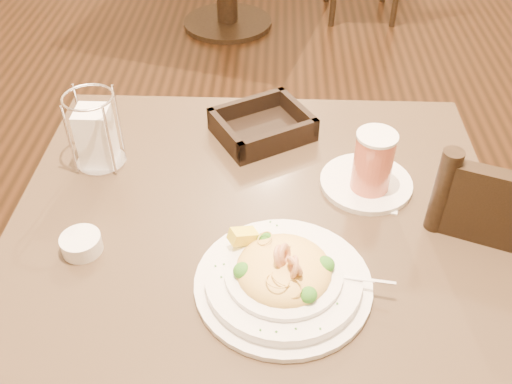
{
  "coord_description": "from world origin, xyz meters",
  "views": [
    {
      "loc": [
        0.03,
        -0.71,
        1.48
      ],
      "look_at": [
        0.0,
        0.02,
        0.84
      ],
      "focal_mm": 40.0,
      "sensor_mm": 36.0,
      "label": 1
    }
  ],
  "objects_px": {
    "butter_ramekin": "(81,244)",
    "bread_basket": "(262,127)",
    "pasta_bowl": "(283,275)",
    "napkin_caddy": "(96,135)",
    "drink_glass": "(373,164)",
    "dining_chair_near": "(502,297)",
    "main_table": "(256,316)",
    "side_plate": "(366,183)"
  },
  "relations": [
    {
      "from": "dining_chair_near",
      "to": "pasta_bowl",
      "type": "distance_m",
      "value": 0.6
    },
    {
      "from": "dining_chair_near",
      "to": "bread_basket",
      "type": "relative_size",
      "value": 3.84
    },
    {
      "from": "bread_basket",
      "to": "dining_chair_near",
      "type": "bearing_deg",
      "value": -21.88
    },
    {
      "from": "drink_glass",
      "to": "side_plate",
      "type": "relative_size",
      "value": 0.76
    },
    {
      "from": "drink_glass",
      "to": "butter_ramekin",
      "type": "height_order",
      "value": "drink_glass"
    },
    {
      "from": "napkin_caddy",
      "to": "main_table",
      "type": "bearing_deg",
      "value": -30.87
    },
    {
      "from": "dining_chair_near",
      "to": "pasta_bowl",
      "type": "height_order",
      "value": "dining_chair_near"
    },
    {
      "from": "butter_ramekin",
      "to": "bread_basket",
      "type": "bearing_deg",
      "value": 49.82
    },
    {
      "from": "bread_basket",
      "to": "pasta_bowl",
      "type": "bearing_deg",
      "value": -83.7
    },
    {
      "from": "drink_glass",
      "to": "side_plate",
      "type": "distance_m",
      "value": 0.06
    },
    {
      "from": "pasta_bowl",
      "to": "drink_glass",
      "type": "relative_size",
      "value": 2.33
    },
    {
      "from": "bread_basket",
      "to": "butter_ramekin",
      "type": "xyz_separation_m",
      "value": [
        -0.3,
        -0.35,
        -0.0
      ]
    },
    {
      "from": "side_plate",
      "to": "main_table",
      "type": "bearing_deg",
      "value": -146.16
    },
    {
      "from": "napkin_caddy",
      "to": "side_plate",
      "type": "relative_size",
      "value": 0.89
    },
    {
      "from": "dining_chair_near",
      "to": "napkin_caddy",
      "type": "relative_size",
      "value": 5.88
    },
    {
      "from": "drink_glass",
      "to": "napkin_caddy",
      "type": "xyz_separation_m",
      "value": [
        -0.54,
        0.07,
        0.0
      ]
    },
    {
      "from": "dining_chair_near",
      "to": "bread_basket",
      "type": "distance_m",
      "value": 0.64
    },
    {
      "from": "side_plate",
      "to": "bread_basket",
      "type": "bearing_deg",
      "value": 142.04
    },
    {
      "from": "bread_basket",
      "to": "side_plate",
      "type": "relative_size",
      "value": 1.36
    },
    {
      "from": "drink_glass",
      "to": "side_plate",
      "type": "xyz_separation_m",
      "value": [
        -0.0,
        0.02,
        -0.06
      ]
    },
    {
      "from": "main_table",
      "to": "napkin_caddy",
      "type": "xyz_separation_m",
      "value": [
        -0.32,
        0.19,
        0.31
      ]
    },
    {
      "from": "side_plate",
      "to": "butter_ramekin",
      "type": "relative_size",
      "value": 2.57
    },
    {
      "from": "drink_glass",
      "to": "napkin_caddy",
      "type": "height_order",
      "value": "napkin_caddy"
    },
    {
      "from": "main_table",
      "to": "bread_basket",
      "type": "relative_size",
      "value": 3.72
    },
    {
      "from": "butter_ramekin",
      "to": "napkin_caddy",
      "type": "bearing_deg",
      "value": 96.27
    },
    {
      "from": "butter_ramekin",
      "to": "dining_chair_near",
      "type": "bearing_deg",
      "value": 9.6
    },
    {
      "from": "napkin_caddy",
      "to": "dining_chair_near",
      "type": "bearing_deg",
      "value": -6.95
    },
    {
      "from": "pasta_bowl",
      "to": "butter_ramekin",
      "type": "height_order",
      "value": "pasta_bowl"
    },
    {
      "from": "main_table",
      "to": "pasta_bowl",
      "type": "height_order",
      "value": "pasta_bowl"
    },
    {
      "from": "main_table",
      "to": "side_plate",
      "type": "xyz_separation_m",
      "value": [
        0.21,
        0.14,
        0.25
      ]
    },
    {
      "from": "drink_glass",
      "to": "bread_basket",
      "type": "distance_m",
      "value": 0.28
    },
    {
      "from": "dining_chair_near",
      "to": "drink_glass",
      "type": "bearing_deg",
      "value": 14.47
    },
    {
      "from": "bread_basket",
      "to": "butter_ramekin",
      "type": "bearing_deg",
      "value": -130.18
    },
    {
      "from": "butter_ramekin",
      "to": "side_plate",
      "type": "bearing_deg",
      "value": 20.82
    },
    {
      "from": "dining_chair_near",
      "to": "side_plate",
      "type": "distance_m",
      "value": 0.43
    },
    {
      "from": "pasta_bowl",
      "to": "napkin_caddy",
      "type": "xyz_separation_m",
      "value": [
        -0.37,
        0.31,
        0.04
      ]
    },
    {
      "from": "pasta_bowl",
      "to": "napkin_caddy",
      "type": "relative_size",
      "value": 2.01
    },
    {
      "from": "drink_glass",
      "to": "napkin_caddy",
      "type": "relative_size",
      "value": 0.86
    },
    {
      "from": "bread_basket",
      "to": "napkin_caddy",
      "type": "distance_m",
      "value": 0.35
    },
    {
      "from": "pasta_bowl",
      "to": "butter_ramekin",
      "type": "bearing_deg",
      "value": 169.23
    },
    {
      "from": "drink_glass",
      "to": "butter_ramekin",
      "type": "relative_size",
      "value": 1.97
    },
    {
      "from": "bread_basket",
      "to": "main_table",
      "type": "bearing_deg",
      "value": -90.51
    }
  ]
}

